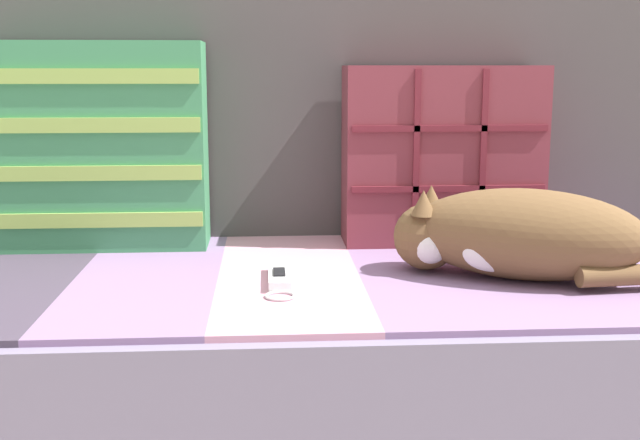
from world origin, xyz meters
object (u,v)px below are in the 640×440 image
object	(u,v)px
couch	(289,376)
sleeping_cat	(511,235)
game_remote_far	(279,278)
throw_pillow_striped	(94,146)
throw_pillow_quilted	(442,155)

from	to	relation	value
couch	sleeping_cat	distance (m)	0.48
game_remote_far	throw_pillow_striped	bearing A→B (deg)	139.64
throw_pillow_quilted	sleeping_cat	xyz separation A→B (m)	(0.06, -0.30, -0.11)
couch	game_remote_far	distance (m)	0.25
couch	sleeping_cat	world-z (taller)	sleeping_cat
throw_pillow_quilted	game_remote_far	distance (m)	0.49
throw_pillow_quilted	sleeping_cat	bearing A→B (deg)	-79.53
sleeping_cat	game_remote_far	size ratio (longest dim) A/B	2.32
sleeping_cat	throw_pillow_striped	bearing A→B (deg)	158.34
throw_pillow_striped	sleeping_cat	world-z (taller)	throw_pillow_striped
throw_pillow_striped	couch	bearing A→B (deg)	-27.49
couch	sleeping_cat	size ratio (longest dim) A/B	4.00
throw_pillow_striped	game_remote_far	bearing A→B (deg)	-40.36
game_remote_far	throw_pillow_quilted	bearing A→B (deg)	42.05
throw_pillow_quilted	sleeping_cat	distance (m)	0.32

